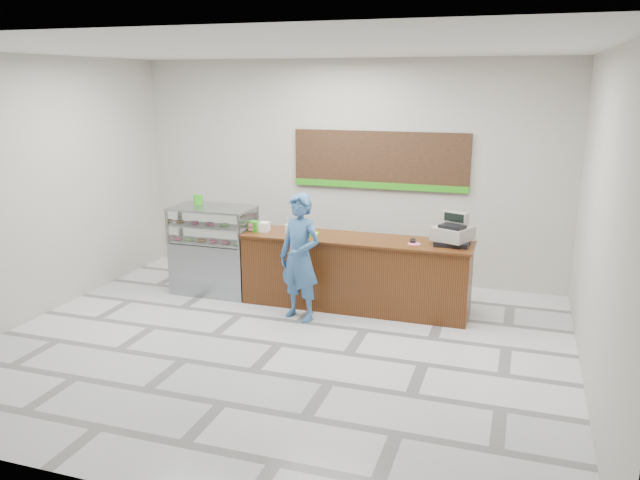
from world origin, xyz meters
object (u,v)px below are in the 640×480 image
(sales_counter, at_px, (355,273))
(customer, at_px, (300,257))
(display_case, at_px, (214,249))
(serving_tray, at_px, (307,234))
(cash_register, at_px, (453,233))

(sales_counter, xyz_separation_m, customer, (-0.59, -0.64, 0.35))
(sales_counter, bearing_deg, customer, -132.96)
(sales_counter, bearing_deg, display_case, -179.99)
(display_case, distance_m, serving_tray, 1.55)
(cash_register, relative_size, customer, 0.34)
(sales_counter, xyz_separation_m, cash_register, (1.32, 0.07, 0.67))
(cash_register, height_order, serving_tray, cash_register)
(sales_counter, relative_size, display_case, 2.45)
(sales_counter, height_order, cash_register, cash_register)
(display_case, xyz_separation_m, customer, (1.63, -0.64, 0.19))
(display_case, height_order, cash_register, cash_register)
(sales_counter, relative_size, cash_register, 5.46)
(sales_counter, height_order, customer, customer)
(serving_tray, height_order, customer, customer)
(sales_counter, height_order, serving_tray, serving_tray)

